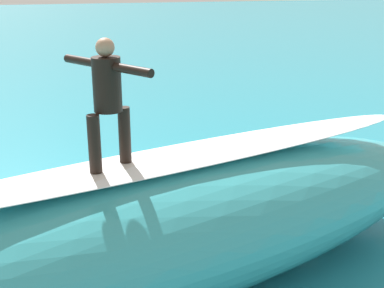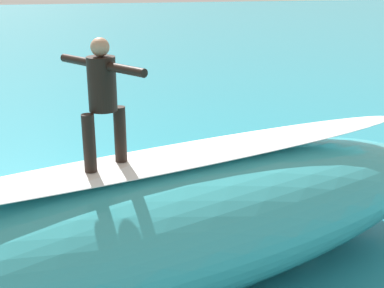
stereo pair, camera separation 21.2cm
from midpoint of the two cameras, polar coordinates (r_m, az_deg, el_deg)
name	(u,v)px [view 2 (the right image)]	position (r m, az deg, el deg)	size (l,w,h in m)	color
ground_plane	(166,210)	(9.81, -2.27, -7.23)	(120.00, 120.00, 0.00)	teal
wave_crest	(171,224)	(7.28, -1.48, -8.77)	(9.77, 2.71, 1.87)	teal
wave_foam_lip	(170,158)	(6.88, -1.55, -1.56)	(8.30, 0.95, 0.08)	white
surfboard_riding	(107,170)	(6.55, -8.38, -2.79)	(2.06, 0.45, 0.09)	silver
surfer_riding	(103,94)	(6.26, -8.80, 5.46)	(0.94, 1.28, 1.58)	black
surfboard_paddling	(239,165)	(11.90, 5.62, -2.30)	(2.46, 0.58, 0.08)	#33B2D1
surfer_paddling	(242,156)	(11.95, 5.98, -1.36)	(1.42, 1.25, 0.31)	black
foam_patch_near	(258,244)	(8.64, 7.96, -10.83)	(0.93, 0.76, 0.11)	white
foam_patch_mid	(295,251)	(8.53, 11.94, -11.35)	(0.68, 0.48, 0.15)	white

